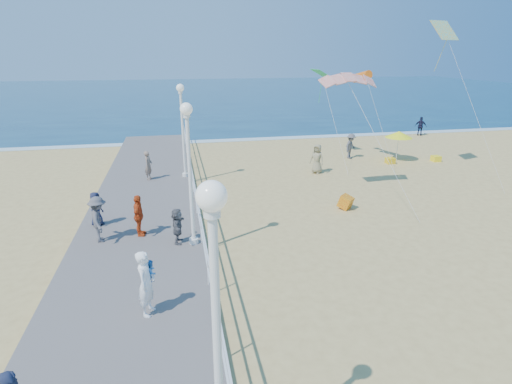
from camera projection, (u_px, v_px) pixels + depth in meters
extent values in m
plane|color=tan|center=(325.00, 240.00, 16.49)|extent=(160.00, 160.00, 0.00)
cube|color=navy|center=(203.00, 93.00, 76.62)|extent=(160.00, 90.00, 0.05)
cube|color=white|center=(242.00, 140.00, 35.45)|extent=(160.00, 1.20, 0.04)
cube|color=slate|center=(137.00, 253.00, 15.01)|extent=(5.00, 44.00, 0.40)
cube|color=white|center=(200.00, 217.00, 15.06)|extent=(0.05, 42.00, 0.06)
cube|color=white|center=(201.00, 229.00, 15.22)|extent=(0.05, 42.00, 0.04)
cylinder|color=white|center=(218.00, 356.00, 6.22)|extent=(0.14, 0.14, 4.70)
sphere|color=white|center=(211.00, 196.00, 5.34)|extent=(0.44, 0.44, 0.44)
cylinder|color=white|center=(194.00, 241.00, 15.32)|extent=(0.36, 0.36, 0.20)
cylinder|color=white|center=(190.00, 182.00, 14.54)|extent=(0.14, 0.14, 4.70)
sphere|color=white|center=(186.00, 109.00, 13.67)|extent=(0.44, 0.44, 0.44)
cylinder|color=white|center=(185.00, 175.00, 23.64)|extent=(0.36, 0.36, 0.20)
cylinder|color=white|center=(183.00, 135.00, 22.87)|extent=(0.14, 0.14, 4.70)
sphere|color=white|center=(180.00, 88.00, 22.00)|extent=(0.44, 0.44, 0.44)
imported|color=white|center=(146.00, 283.00, 10.91)|extent=(0.65, 0.81, 1.92)
imported|color=#3883D4|center=(151.00, 272.00, 10.99)|extent=(0.37, 0.42, 0.72)
imported|color=#515055|center=(99.00, 219.00, 15.24)|extent=(0.87, 1.27, 1.81)
imported|color=#C74418|center=(139.00, 216.00, 15.73)|extent=(0.54, 1.04, 1.69)
imported|color=#1A1F3A|center=(96.00, 209.00, 16.72)|extent=(0.68, 0.84, 1.47)
imported|color=#545458|center=(177.00, 226.00, 15.17)|extent=(0.56, 1.34, 1.40)
imported|color=#836B5A|center=(148.00, 165.00, 22.84)|extent=(0.57, 0.70, 1.66)
imported|color=#535358|center=(351.00, 146.00, 29.02)|extent=(1.34, 1.27, 1.82)
imported|color=#171933|center=(421.00, 126.00, 37.11)|extent=(1.07, 0.96, 1.74)
imported|color=gray|center=(317.00, 159.00, 25.42)|extent=(1.07, 1.07, 1.88)
cube|color=#C8430B|center=(346.00, 203.00, 19.69)|extent=(0.88, 0.90, 0.74)
cylinder|color=white|center=(397.00, 149.00, 28.34)|extent=(0.05, 0.05, 1.80)
cone|color=yellow|center=(399.00, 134.00, 28.01)|extent=(1.90, 1.90, 0.45)
cube|color=gold|center=(390.00, 161.00, 27.91)|extent=(0.55, 0.55, 0.40)
cube|color=yellow|center=(436.00, 158.00, 28.46)|extent=(0.55, 0.55, 0.40)
cylinder|color=#DD5F12|center=(361.00, 77.00, 26.29)|extent=(1.03, 2.78, 1.10)
cube|color=#19C1D8|center=(444.00, 30.00, 23.18)|extent=(1.74, 1.43, 1.11)
cube|color=#25B15C|center=(321.00, 73.00, 27.82)|extent=(1.35, 1.46, 0.59)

